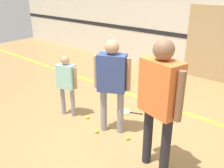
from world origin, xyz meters
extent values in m
plane|color=#A87F4C|center=(0.00, 0.00, 0.00)|extent=(16.00, 16.00, 0.00)
cube|color=silver|center=(0.00, 3.58, 1.60)|extent=(16.00, 0.06, 3.20)
cube|color=black|center=(0.00, 3.55, 1.02)|extent=(16.00, 0.01, 0.12)
cube|color=yellow|center=(0.00, 1.43, 0.00)|extent=(14.40, 0.10, 0.01)
cylinder|color=gray|center=(-0.32, -0.04, 0.38)|extent=(0.11, 0.11, 0.76)
cylinder|color=gray|center=(-0.06, 0.09, 0.38)|extent=(0.11, 0.11, 0.76)
cube|color=#334784|center=(-0.19, 0.03, 1.06)|extent=(0.50, 0.42, 0.60)
sphere|color=tan|center=(-0.19, 0.03, 1.47)|extent=(0.22, 0.22, 0.22)
cylinder|color=tan|center=(-0.42, -0.09, 1.05)|extent=(0.08, 0.08, 0.54)
cylinder|color=tan|center=(0.04, 0.14, 1.05)|extent=(0.08, 0.08, 0.54)
cylinder|color=gray|center=(-1.29, -0.12, 0.28)|extent=(0.08, 0.08, 0.56)
cylinder|color=gray|center=(-1.08, -0.06, 0.28)|extent=(0.08, 0.08, 0.56)
cube|color=#99D8D1|center=(-1.18, -0.09, 0.79)|extent=(0.37, 0.27, 0.45)
sphere|color=tan|center=(-1.18, -0.09, 1.09)|extent=(0.16, 0.16, 0.16)
cylinder|color=tan|center=(-1.37, -0.15, 0.78)|extent=(0.06, 0.06, 0.40)
cylinder|color=tan|center=(-1.00, -0.03, 0.78)|extent=(0.06, 0.06, 0.40)
cylinder|color=#232328|center=(1.01, -0.33, 0.43)|extent=(0.13, 0.13, 0.86)
cylinder|color=#232328|center=(0.70, -0.25, 0.43)|extent=(0.13, 0.13, 0.86)
cube|color=orange|center=(0.85, -0.29, 1.20)|extent=(0.55, 0.39, 0.68)
sphere|color=brown|center=(0.85, -0.29, 1.67)|extent=(0.25, 0.25, 0.25)
cylinder|color=brown|center=(1.14, -0.36, 1.19)|extent=(0.09, 0.09, 0.61)
cylinder|color=brown|center=(0.57, -0.22, 1.19)|extent=(0.09, 0.09, 0.61)
torus|color=#C6D838|center=(-0.16, 1.18, 0.01)|extent=(0.30, 0.30, 0.02)
cylinder|color=silver|center=(-0.16, 1.18, 0.01)|extent=(0.22, 0.22, 0.01)
cylinder|color=black|center=(-0.12, 1.41, 0.01)|extent=(0.06, 0.21, 0.02)
sphere|color=black|center=(-0.10, 1.51, 0.01)|extent=(0.03, 0.03, 0.03)
torus|color=#C6D838|center=(-0.45, 0.68, 0.01)|extent=(0.34, 0.34, 0.02)
cylinder|color=silver|center=(-0.45, 0.68, 0.01)|extent=(0.22, 0.22, 0.01)
cylinder|color=black|center=(-0.23, 0.78, 0.01)|extent=(0.23, 0.12, 0.02)
sphere|color=black|center=(-0.12, 0.82, 0.01)|extent=(0.03, 0.03, 0.03)
sphere|color=#CCE038|center=(-0.34, -0.19, 0.03)|extent=(0.07, 0.07, 0.07)
sphere|color=#CCE038|center=(-0.44, 1.19, 0.03)|extent=(0.07, 0.07, 0.07)
sphere|color=#CCE038|center=(0.18, -0.01, 0.03)|extent=(0.07, 0.07, 0.07)
sphere|color=#CCE038|center=(-0.80, 0.03, 0.03)|extent=(0.07, 0.07, 0.07)
camera|label=1|loc=(2.20, -2.75, 2.37)|focal=40.00mm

